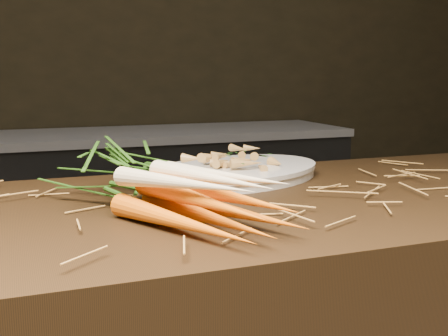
# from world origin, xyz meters

# --- Properties ---
(back_counter) EXTENTS (1.82, 0.62, 0.84)m
(back_counter) POSITION_xyz_m (0.30, 2.18, 0.42)
(back_counter) COLOR black
(back_counter) RESTS_ON ground
(straw_bedding) EXTENTS (1.40, 0.60, 0.02)m
(straw_bedding) POSITION_xyz_m (0.00, 0.30, 0.91)
(straw_bedding) COLOR #A16E31
(straw_bedding) RESTS_ON main_counter
(root_veg_bunch) EXTENTS (0.36, 0.58, 0.10)m
(root_veg_bunch) POSITION_xyz_m (-0.28, 0.28, 0.95)
(root_veg_bunch) COLOR orange
(root_veg_bunch) RESTS_ON main_counter
(serving_platter) EXTENTS (0.52, 0.45, 0.02)m
(serving_platter) POSITION_xyz_m (-0.03, 0.50, 0.91)
(serving_platter) COLOR white
(serving_platter) RESTS_ON main_counter
(roasted_veg_heap) EXTENTS (0.26, 0.23, 0.05)m
(roasted_veg_heap) POSITION_xyz_m (-0.03, 0.50, 0.95)
(roasted_veg_heap) COLOR #B58349
(roasted_veg_heap) RESTS_ON serving_platter
(serving_fork) EXTENTS (0.07, 0.16, 0.00)m
(serving_fork) POSITION_xyz_m (0.12, 0.55, 0.93)
(serving_fork) COLOR silver
(serving_fork) RESTS_ON serving_platter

